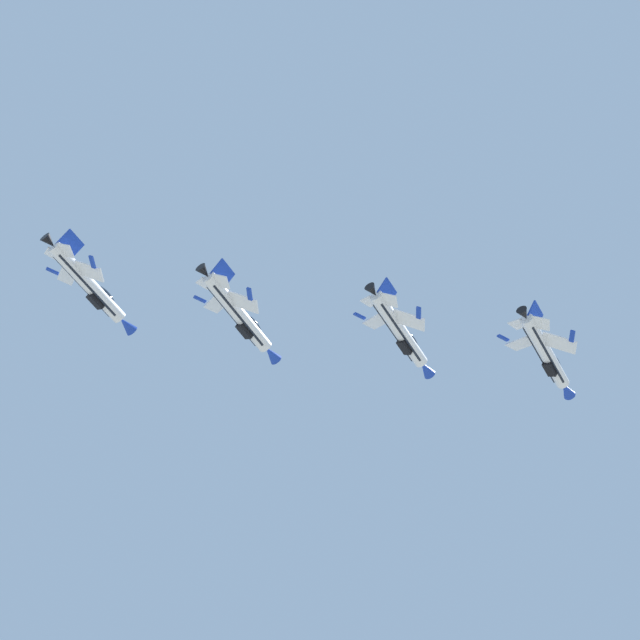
% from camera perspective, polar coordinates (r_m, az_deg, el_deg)
% --- Properties ---
extents(fighter_jet_left_wing, '(15.10, 9.63, 5.78)m').
position_cam_1_polar(fighter_jet_left_wing, '(101.08, 16.35, -2.40)').
color(fighter_jet_left_wing, white).
extents(fighter_jet_right_wing, '(15.10, 9.62, 5.80)m').
position_cam_1_polar(fighter_jet_right_wing, '(96.61, 5.95, -0.85)').
color(fighter_jet_right_wing, white).
extents(fighter_jet_left_outer, '(15.10, 9.65, 5.72)m').
position_cam_1_polar(fighter_jet_left_outer, '(93.17, -5.97, 0.39)').
color(fighter_jet_left_outer, white).
extents(fighter_jet_right_outer, '(15.10, 9.72, 5.49)m').
position_cam_1_polar(fighter_jet_right_outer, '(97.69, -16.63, 2.48)').
color(fighter_jet_right_outer, white).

